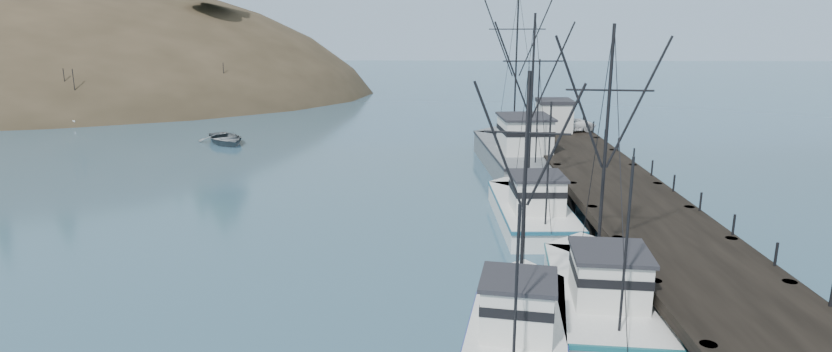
{
  "coord_description": "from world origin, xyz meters",
  "views": [
    {
      "loc": [
        2.57,
        -22.64,
        12.09
      ],
      "look_at": [
        1.8,
        15.49,
        2.5
      ],
      "focal_mm": 28.0,
      "sensor_mm": 36.0,
      "label": 1
    }
  ],
  "objects": [
    {
      "name": "ground",
      "position": [
        0.0,
        0.0,
        0.0
      ],
      "size": [
        400.0,
        400.0,
        0.0
      ],
      "primitive_type": "plane",
      "color": "#2F526A",
      "rests_on": "ground"
    },
    {
      "name": "pickup_truck",
      "position": [
        14.83,
        34.0,
        2.68
      ],
      "size": [
        5.24,
        3.27,
        1.35
      ],
      "primitive_type": "imported",
      "rotation": [
        0.0,
        0.0,
        1.8
      ],
      "color": "white",
      "rests_on": "pier"
    },
    {
      "name": "pier_shed",
      "position": [
        13.56,
        34.0,
        3.42
      ],
      "size": [
        3.0,
        3.2,
        2.8
      ],
      "color": "silver",
      "rests_on": "pier"
    },
    {
      "name": "motorboat",
      "position": [
        -16.9,
        37.95,
        0.0
      ],
      "size": [
        6.81,
        7.29,
        1.23
      ],
      "primitive_type": "imported",
      "rotation": [
        0.0,
        0.0,
        0.58
      ],
      "color": "slate",
      "rests_on": "ground"
    },
    {
      "name": "work_vessel",
      "position": [
        9.66,
        28.27,
        1.23
      ],
      "size": [
        6.23,
        17.35,
        14.23
      ],
      "color": "slate",
      "rests_on": "ground"
    },
    {
      "name": "trawler_near",
      "position": [
        9.72,
        2.47,
        0.82
      ],
      "size": [
        4.91,
        12.07,
        12.06
      ],
      "color": "white",
      "rests_on": "ground"
    },
    {
      "name": "trawler_mid",
      "position": [
        5.95,
        -0.47,
        0.82
      ],
      "size": [
        5.03,
        10.53,
        10.48
      ],
      "color": "white",
      "rests_on": "ground"
    },
    {
      "name": "moored_sailboats",
      "position": [
        -34.99,
        55.15,
        0.33
      ],
      "size": [
        22.41,
        20.56,
        6.35
      ],
      "color": "white",
      "rests_on": "ground"
    },
    {
      "name": "distant_ridge_far",
      "position": [
        -40.0,
        185.0,
        0.0
      ],
      "size": [
        180.0,
        25.0,
        18.0
      ],
      "primitive_type": "cube",
      "color": "silver",
      "rests_on": "ground"
    },
    {
      "name": "distant_ridge",
      "position": [
        10.0,
        170.0,
        0.0
      ],
      "size": [
        360.0,
        40.0,
        26.0
      ],
      "primitive_type": "cube",
      "color": "#9EB2C6",
      "rests_on": "ground"
    },
    {
      "name": "pier",
      "position": [
        14.0,
        16.0,
        1.69
      ],
      "size": [
        6.0,
        44.0,
        2.0
      ],
      "color": "black",
      "rests_on": "ground"
    },
    {
      "name": "trawler_far",
      "position": [
        8.65,
        14.46,
        0.82
      ],
      "size": [
        4.26,
        12.3,
        12.46
      ],
      "color": "white",
      "rests_on": "ground"
    }
  ]
}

